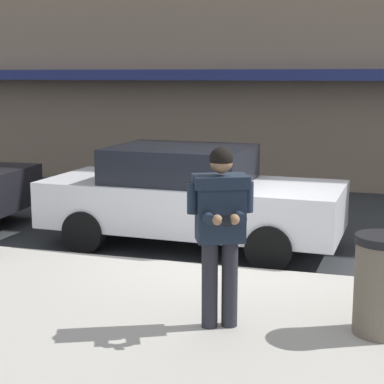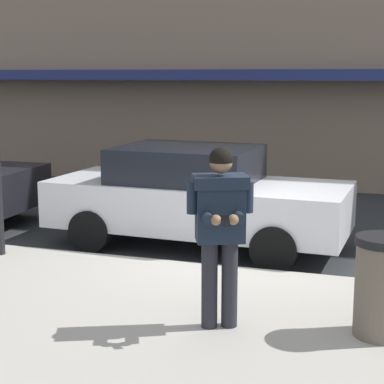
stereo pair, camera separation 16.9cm
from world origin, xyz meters
name	(u,v)px [view 1 (the left image)]	position (x,y,z in m)	size (l,w,h in m)	color
ground_plane	(231,271)	(0.00, 0.00, 0.00)	(80.00, 80.00, 0.00)	#2B2D30
sidewalk	(269,367)	(1.00, -2.85, 0.07)	(32.00, 5.30, 0.14)	#A8A399
curb_paint_line	(306,277)	(1.00, 0.05, 0.00)	(28.00, 0.12, 0.01)	silver
parked_sedan_mid	(189,196)	(-0.90, 1.07, 0.79)	(4.58, 2.09, 1.54)	silver
man_texting_on_phone	(220,218)	(0.40, -2.23, 1.25)	(0.61, 0.65, 1.81)	#23232B
trash_bin	(382,285)	(1.93, -1.96, 0.63)	(0.55, 0.55, 0.98)	#665B4C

